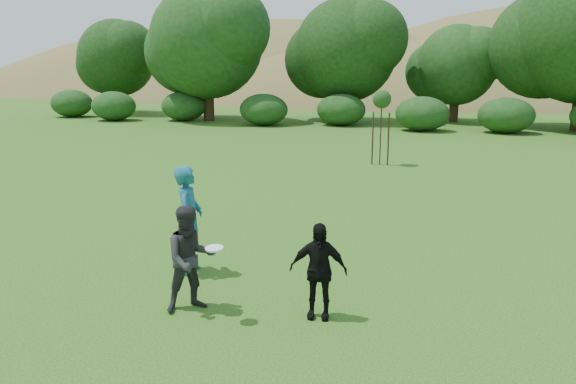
% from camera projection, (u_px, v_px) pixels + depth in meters
% --- Properties ---
extents(ground, '(120.00, 120.00, 0.00)m').
position_uv_depth(ground, '(236.00, 293.00, 9.53)').
color(ground, '#19470C').
rests_on(ground, ground).
extents(player_teal, '(0.67, 0.84, 2.02)m').
position_uv_depth(player_teal, '(189.00, 220.00, 10.26)').
color(player_teal, '#195D72').
rests_on(player_teal, ground).
extents(player_grey, '(1.04, 1.02, 1.68)m').
position_uv_depth(player_grey, '(191.00, 259.00, 8.71)').
color(player_grey, '#29282B').
rests_on(player_grey, ground).
extents(player_black, '(0.92, 0.48, 1.50)m').
position_uv_depth(player_black, '(318.00, 270.00, 8.47)').
color(player_black, black).
rests_on(player_black, ground).
extents(frisbee, '(0.27, 0.27, 0.05)m').
position_uv_depth(frisbee, '(214.00, 248.00, 8.26)').
color(frisbee, white).
rests_on(frisbee, ground).
extents(sapling, '(0.70, 0.70, 2.85)m').
position_uv_depth(sapling, '(382.00, 101.00, 21.06)').
color(sapling, '#382216').
rests_on(sapling, ground).
extents(hillside, '(150.00, 72.00, 52.00)m').
position_uv_depth(hillside, '(425.00, 183.00, 76.16)').
color(hillside, olive).
rests_on(hillside, ground).
extents(tree_row, '(53.92, 10.38, 9.62)m').
position_uv_depth(tree_row, '(461.00, 46.00, 34.26)').
color(tree_row, '#3A2616').
rests_on(tree_row, ground).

